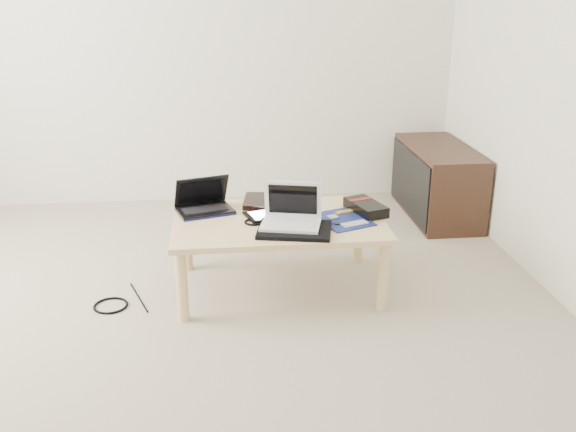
{
  "coord_description": "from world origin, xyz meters",
  "views": [
    {
      "loc": [
        0.26,
        -2.73,
        1.58
      ],
      "look_at": [
        0.61,
        0.41,
        0.42
      ],
      "focal_mm": 40.0,
      "sensor_mm": 36.0,
      "label": 1
    }
  ],
  "objects": [
    {
      "name": "motherboard",
      "position": [
        0.89,
        0.37,
        0.4
      ],
      "size": [
        0.34,
        0.37,
        0.01
      ],
      "color": "#0C1E50",
      "rests_on": "coffee_table"
    },
    {
      "name": "ground",
      "position": [
        0.0,
        0.0,
        0.0
      ],
      "size": [
        4.0,
        4.0,
        0.0
      ],
      "primitive_type": "plane",
      "color": "#B7AD94",
      "rests_on": "ground"
    },
    {
      "name": "tablet",
      "position": [
        0.5,
        0.47,
        0.41
      ],
      "size": [
        0.27,
        0.23,
        0.01
      ],
      "color": "black",
      "rests_on": "coffee_table"
    },
    {
      "name": "coffee_table",
      "position": [
        0.56,
        0.41,
        0.35
      ],
      "size": [
        1.1,
        0.7,
        0.4
      ],
      "color": "#E6C48A",
      "rests_on": "ground"
    },
    {
      "name": "cable_coil",
      "position": [
        0.42,
        0.38,
        0.41
      ],
      "size": [
        0.12,
        0.12,
        0.01
      ],
      "primitive_type": "torus",
      "rotation": [
        0.0,
        0.0,
        -0.3
      ],
      "color": "black",
      "rests_on": "coffee_table"
    },
    {
      "name": "white_laptop",
      "position": [
        0.61,
        0.29,
        0.46
      ],
      "size": [
        0.33,
        0.27,
        0.21
      ],
      "color": "silver",
      "rests_on": "neoprene_sleeve"
    },
    {
      "name": "neoprene_sleeve",
      "position": [
        0.62,
        0.23,
        0.41
      ],
      "size": [
        0.41,
        0.33,
        0.02
      ],
      "primitive_type": "cube",
      "rotation": [
        0.0,
        0.0,
        -0.21
      ],
      "color": "black",
      "rests_on": "coffee_table"
    },
    {
      "name": "book",
      "position": [
        0.53,
        0.67,
        0.41
      ],
      "size": [
        0.32,
        0.28,
        0.03
      ],
      "color": "black",
      "rests_on": "coffee_table"
    },
    {
      "name": "media_cabinet",
      "position": [
        1.77,
        1.45,
        0.25
      ],
      "size": [
        0.41,
        0.9,
        0.5
      ],
      "color": "#3C2318",
      "rests_on": "ground"
    },
    {
      "name": "floor_cable_trail",
      "position": [
        -0.19,
        0.37,
        0.0
      ],
      "size": [
        0.13,
        0.34,
        0.01
      ],
      "primitive_type": "cylinder",
      "rotation": [
        1.57,
        0.0,
        0.35
      ],
      "color": "black",
      "rests_on": "ground"
    },
    {
      "name": "remote",
      "position": [
        0.66,
        0.42,
        0.41
      ],
      "size": [
        0.1,
        0.25,
        0.02
      ],
      "color": "#B6B6BA",
      "rests_on": "coffee_table"
    },
    {
      "name": "gpu_box",
      "position": [
        1.04,
        0.47,
        0.43
      ],
      "size": [
        0.21,
        0.3,
        0.06
      ],
      "color": "black",
      "rests_on": "coffee_table"
    },
    {
      "name": "netbook",
      "position": [
        0.17,
        0.58,
        0.44
      ],
      "size": [
        0.34,
        0.29,
        0.19
      ],
      "color": "black",
      "rests_on": "coffee_table"
    },
    {
      "name": "floor_cable_coil",
      "position": [
        -0.33,
        0.29,
        0.01
      ],
      "size": [
        0.19,
        0.19,
        0.01
      ],
      "primitive_type": "torus",
      "rotation": [
        0.0,
        0.0,
        -0.08
      ],
      "color": "black",
      "rests_on": "ground"
    }
  ]
}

